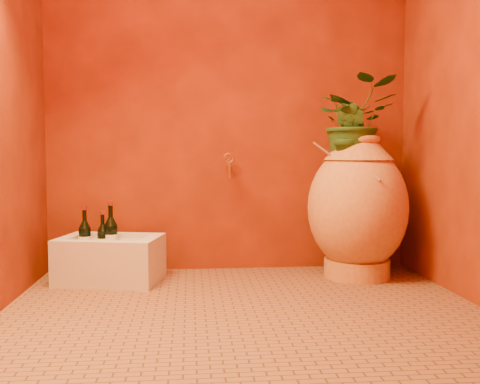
{
  "coord_description": "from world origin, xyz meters",
  "views": [
    {
      "loc": [
        -0.27,
        -2.73,
        0.8
      ],
      "look_at": [
        0.01,
        0.35,
        0.59
      ],
      "focal_mm": 40.0,
      "sensor_mm": 36.0,
      "label": 1
    }
  ],
  "objects": [
    {
      "name": "plant_main",
      "position": [
        0.79,
        0.68,
        1.02
      ],
      "size": [
        0.52,
        0.45,
        0.56
      ],
      "primitive_type": "imported",
      "rotation": [
        0.0,
        0.0,
        0.02
      ],
      "color": "#1F4518",
      "rests_on": "amphora"
    },
    {
      "name": "amphora",
      "position": [
        0.81,
        0.65,
        0.46
      ],
      "size": [
        0.82,
        0.82,
        0.93
      ],
      "rotation": [
        0.0,
        0.0,
        -0.31
      ],
      "color": "gold",
      "rests_on": "floor"
    },
    {
      "name": "wall_back",
      "position": [
        0.0,
        1.0,
        1.25
      ],
      "size": [
        2.5,
        0.02,
        2.5
      ],
      "primitive_type": "cube",
      "color": "#5B1905",
      "rests_on": "ground"
    },
    {
      "name": "wine_bottle_a",
      "position": [
        -0.78,
        0.69,
        0.28
      ],
      "size": [
        0.09,
        0.09,
        0.35
      ],
      "color": "black",
      "rests_on": "stone_basin"
    },
    {
      "name": "wine_bottle_b",
      "position": [
        -0.94,
        0.7,
        0.27
      ],
      "size": [
        0.08,
        0.08,
        0.32
      ],
      "color": "black",
      "rests_on": "stone_basin"
    },
    {
      "name": "wall_tap",
      "position": [
        -0.01,
        0.91,
        0.74
      ],
      "size": [
        0.07,
        0.16,
        0.17
      ],
      "color": "#B07228",
      "rests_on": "wall_back"
    },
    {
      "name": "plant_side",
      "position": [
        0.73,
        0.59,
        0.93
      ],
      "size": [
        0.26,
        0.28,
        0.4
      ],
      "primitive_type": "imported",
      "rotation": [
        0.0,
        0.0,
        -1.06
      ],
      "color": "#1F4518",
      "rests_on": "amphora"
    },
    {
      "name": "wall_right",
      "position": [
        1.25,
        0.0,
        1.25
      ],
      "size": [
        0.02,
        2.0,
        2.5
      ],
      "primitive_type": "cube",
      "color": "#5B1905",
      "rests_on": "ground"
    },
    {
      "name": "stone_basin",
      "position": [
        -0.78,
        0.66,
        0.14
      ],
      "size": [
        0.69,
        0.54,
        0.29
      ],
      "rotation": [
        0.0,
        0.0,
        -0.21
      ],
      "color": "beige",
      "rests_on": "floor"
    },
    {
      "name": "wine_bottle_c",
      "position": [
        -0.83,
        0.69,
        0.26
      ],
      "size": [
        0.07,
        0.07,
        0.29
      ],
      "color": "black",
      "rests_on": "stone_basin"
    },
    {
      "name": "floor",
      "position": [
        0.0,
        0.0,
        0.0
      ],
      "size": [
        2.5,
        2.5,
        0.0
      ],
      "primitive_type": "plane",
      "color": "brown",
      "rests_on": "ground"
    }
  ]
}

